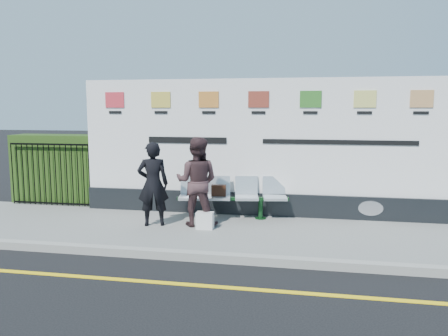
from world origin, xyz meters
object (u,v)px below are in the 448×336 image
billboard (258,157)px  woman_right (197,182)px  bench (233,207)px  woman_left (153,184)px

billboard → woman_right: size_ratio=4.45×
bench → billboard: bearing=35.5°
billboard → bench: (-0.49, -0.49, -1.05)m
woman_right → bench: bearing=-133.5°
billboard → woman_right: billboard is taller
billboard → woman_left: 2.42m
woman_right → woman_left: bearing=10.7°
bench → woman_right: bearing=-142.7°
woman_left → bench: bearing=-169.2°
billboard → woman_left: bearing=-146.5°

